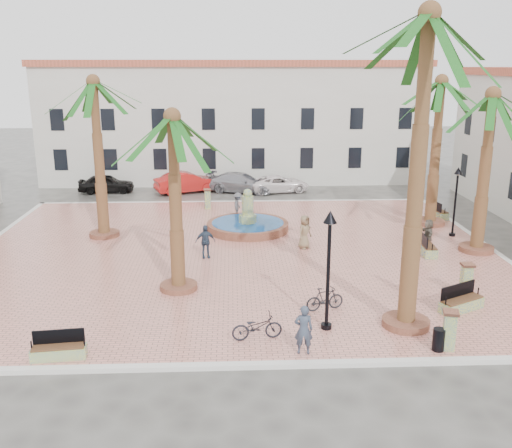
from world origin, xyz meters
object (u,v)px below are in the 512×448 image
(cyclist_a, at_px, (304,330))
(pedestrian_north, at_px, (238,206))
(bollard_n, at_px, (208,199))
(car_white, at_px, (279,184))
(palm_e, at_px, (491,114))
(bicycle_a, at_px, (257,327))
(palm_nw, at_px, (94,99))
(pedestrian_east, at_px, (428,234))
(fountain, at_px, (248,225))
(pedestrian_fountain_a, at_px, (305,232))
(car_silver, at_px, (241,183))
(palm_s, at_px, (427,48))
(palm_sw, at_px, (173,138))
(litter_bin, at_px, (439,340))
(car_red, at_px, (187,182))
(car_black, at_px, (106,183))
(palm_ne, at_px, (440,98))
(bench_se, at_px, (461,303))
(bollard_se, at_px, (449,330))
(bench_s, at_px, (59,351))
(bench_e, at_px, (426,247))
(lamppost_s, at_px, (329,250))
(bollard_e, at_px, (466,279))
(bench_ne, at_px, (437,212))
(lamppost_e, at_px, (456,190))
(pedestrian_fountain_b, at_px, (205,241))
(cyclist_b, at_px, (406,276))

(cyclist_a, distance_m, pedestrian_north, 17.01)
(bollard_n, height_order, car_white, bollard_n)
(palm_e, relative_size, bicycle_a, 4.66)
(palm_nw, xyz_separation_m, pedestrian_east, (16.89, -2.85, -6.56))
(fountain, distance_m, pedestrian_fountain_a, 4.43)
(car_white, bearing_deg, car_silver, 76.83)
(palm_s, distance_m, pedestrian_east, 12.98)
(palm_sw, distance_m, litter_bin, 12.13)
(palm_s, relative_size, car_red, 2.34)
(car_black, height_order, car_white, car_black)
(palm_ne, bearing_deg, fountain, -175.76)
(fountain, relative_size, car_white, 1.03)
(bench_se, bearing_deg, bollard_se, -146.36)
(palm_ne, relative_size, bicycle_a, 4.93)
(bench_s, distance_m, pedestrian_north, 17.89)
(palm_ne, bearing_deg, car_white, 129.59)
(pedestrian_north, bearing_deg, bench_e, -119.24)
(car_black, bearing_deg, bench_s, -175.75)
(lamppost_s, distance_m, bollard_e, 7.04)
(palm_e, relative_size, bench_ne, 4.00)
(palm_s, bearing_deg, pedestrian_north, 111.15)
(lamppost_s, xyz_separation_m, car_red, (-6.63, 23.18, -2.30))
(litter_bin, bearing_deg, palm_sw, 147.61)
(bollard_n, height_order, car_red, car_red)
(car_white, bearing_deg, palm_ne, -152.33)
(litter_bin, bearing_deg, bollard_se, 8.49)
(lamppost_e, relative_size, pedestrian_fountain_b, 2.33)
(palm_nw, bearing_deg, pedestrian_fountain_a, -13.64)
(fountain, bearing_deg, palm_ne, 4.24)
(palm_sw, bearing_deg, lamppost_e, 26.26)
(cyclist_b, bearing_deg, palm_ne, -151.48)
(bench_se, distance_m, car_white, 22.38)
(litter_bin, xyz_separation_m, pedestrian_north, (-6.34, 16.90, 0.41))
(car_silver, distance_m, car_white, 2.83)
(bench_ne, relative_size, bollard_e, 1.48)
(bench_se, height_order, bollard_n, bollard_n)
(bollard_se, distance_m, car_red, 26.96)
(pedestrian_north, bearing_deg, car_red, 32.67)
(fountain, relative_size, car_red, 0.98)
(car_black, bearing_deg, pedestrian_east, -131.34)
(palm_nw, distance_m, car_red, 13.75)
(bench_se, distance_m, pedestrian_fountain_a, 9.31)
(car_black, bearing_deg, car_silver, -95.75)
(fountain, relative_size, cyclist_b, 2.91)
(lamppost_s, relative_size, car_black, 1.08)
(pedestrian_east, height_order, car_red, pedestrian_east)
(bench_se, bearing_deg, bench_e, 54.27)
(palm_s, bearing_deg, lamppost_s, -178.35)
(cyclist_b, bearing_deg, fountain, -95.08)
(bollard_e, relative_size, pedestrian_east, 0.90)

